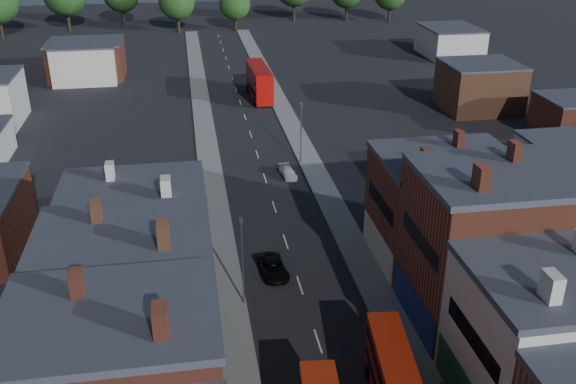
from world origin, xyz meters
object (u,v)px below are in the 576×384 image
object	(u,v)px
bus_1	(394,381)
car_2	(273,268)
bus_2	(259,81)
car_3	(288,172)

from	to	relation	value
bus_1	car_2	xyz separation A→B (m)	(-5.58, 18.12, -1.66)
bus_2	car_3	xyz separation A→B (m)	(-0.62, -33.90, -2.36)
bus_1	bus_2	world-z (taller)	bus_2
car_2	car_3	world-z (taller)	car_2
car_2	bus_1	bearing A→B (deg)	-78.23
bus_2	car_2	xyz separation A→B (m)	(-5.58, -55.72, -2.25)
bus_2	car_3	bearing A→B (deg)	-92.91
car_3	bus_2	bearing A→B (deg)	81.78
bus_1	car_2	size ratio (longest dim) A/B	2.09
bus_1	car_2	bearing A→B (deg)	113.67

